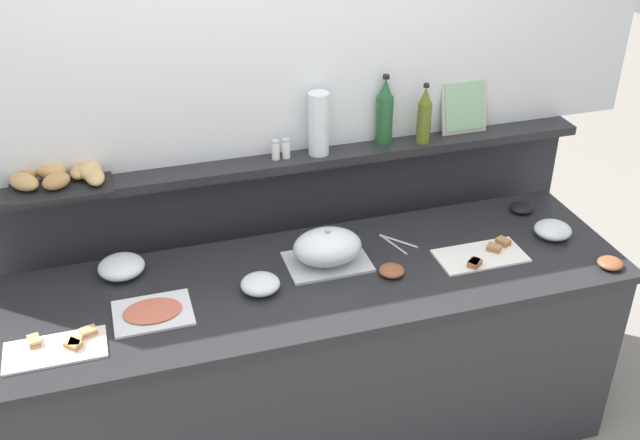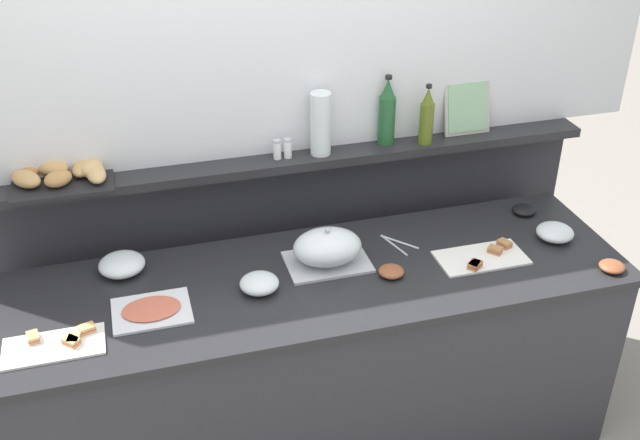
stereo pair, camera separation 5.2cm
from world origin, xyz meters
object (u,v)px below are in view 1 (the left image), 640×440
Objects in this scene: glass_bowl_medium at (121,267)px; framed_picture at (464,106)px; sandwich_platter_front at (59,347)px; pepper_shaker at (285,149)px; wine_bottle_green at (385,113)px; serving_cloche at (327,248)px; glass_bowl_small at (260,285)px; condiment_bowl_dark at (521,208)px; sandwich_platter_side at (482,255)px; olive_oil_bottle at (424,116)px; glass_bowl_large at (552,230)px; water_carafe at (319,124)px; condiment_bowl_cream at (610,263)px; salt_shaker at (276,150)px; serving_tongs at (395,243)px; cold_cuts_platter at (153,312)px; bread_basket at (60,177)px; condiment_bowl_red at (392,271)px.

glass_bowl_medium is 1.67m from framed_picture.
sandwich_platter_front is 1.23m from pepper_shaker.
wine_bottle_green is 0.47m from pepper_shaker.
serving_cloche is at bearing -151.17° from framed_picture.
serving_cloche is 0.49m from pepper_shaker.
condiment_bowl_dark is at bearing 11.23° from glass_bowl_small.
sandwich_platter_side is 0.67m from olive_oil_bottle.
glass_bowl_large is at bearing 4.58° from sandwich_platter_front.
water_carafe is at bearing 135.34° from sandwich_platter_side.
glass_bowl_large is at bearing -4.51° from serving_cloche.
sandwich_platter_front and condiment_bowl_cream have the same top height.
salt_shaker reaches higher than serving_cloche.
glass_bowl_medium is 1.14m from serving_tongs.
cold_cuts_platter is at bearing -169.44° from serving_tongs.
serving_cloche reaches higher than sandwich_platter_front.
pepper_shaker reaches higher than glass_bowl_small.
sandwich_platter_side is 0.76m from wine_bottle_green.
olive_oil_bottle reaches higher than bread_basket.
serving_cloche is 2.11× the size of glass_bowl_large.
salt_shaker reaches higher than sandwich_platter_side.
wine_bottle_green is at bearing -178.45° from framed_picture.
water_carafe reaches higher than glass_bowl_medium.
framed_picture reaches higher than glass_bowl_medium.
salt_shaker is (0.62, 0.53, 0.34)m from cold_cuts_platter.
condiment_bowl_cream is 1.00× the size of condiment_bowl_red.
condiment_bowl_dark is at bearing -24.99° from wine_bottle_green.
glass_bowl_medium is at bearing 151.97° from glass_bowl_small.
glass_bowl_small is at bearing 10.31° from sandwich_platter_front.
serving_cloche is 2.20× the size of glass_bowl_small.
cold_cuts_platter is 1.33m from wine_bottle_green.
water_carafe is at bearing 125.77° from serving_tongs.
condiment_bowl_cream is 0.37× the size of water_carafe.
glass_bowl_medium is (-0.09, 0.30, 0.02)m from cold_cuts_platter.
serving_tongs is at bearing 64.57° from condiment_bowl_red.
cold_cuts_platter is 2.81× the size of condiment_bowl_red.
condiment_bowl_red is 0.72m from salt_shaker.
salt_shaker is at bearing 142.35° from serving_tongs.
condiment_bowl_cream is 1.34m from water_carafe.
olive_oil_bottle is at bearing 33.47° from serving_cloche.
condiment_bowl_red is at bearing -34.27° from serving_cloche.
glass_bowl_large is 1.25m from salt_shaker.
glass_bowl_medium is 1.31m from wine_bottle_green.
serving_cloche reaches higher than serving_tongs.
bread_basket reaches higher than serving_tongs.
olive_oil_bottle is (-0.44, 0.45, 0.40)m from glass_bowl_large.
glass_bowl_large reaches higher than condiment_bowl_red.
condiment_bowl_red is 0.70m from pepper_shaker.
sandwich_platter_front is 4.03× the size of pepper_shaker.
condiment_bowl_dark is 0.38× the size of water_carafe.
condiment_bowl_dark is 0.26× the size of bread_basket.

